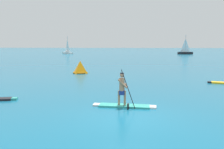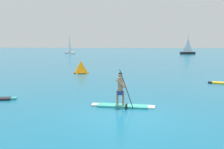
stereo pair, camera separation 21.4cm
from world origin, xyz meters
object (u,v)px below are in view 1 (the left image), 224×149
at_px(sailboat_left_horizon, 68,52).
at_px(sailboat_right_horizon, 185,52).
at_px(race_marker_buoy, 80,68).
at_px(paddleboarder_mid_center, 124,99).

xyz_separation_m(sailboat_left_horizon, sailboat_right_horizon, (38.25, 0.71, 0.07)).
bearing_deg(race_marker_buoy, sailboat_right_horizon, 69.15).
xyz_separation_m(race_marker_buoy, sailboat_left_horizon, (-17.60, 53.52, 0.15)).
relative_size(paddleboarder_mid_center, sailboat_left_horizon, 0.54).
distance_m(paddleboarder_mid_center, sailboat_left_horizon, 70.92).
distance_m(sailboat_left_horizon, sailboat_right_horizon, 38.26).
bearing_deg(sailboat_right_horizon, paddleboarder_mid_center, -114.44).
bearing_deg(sailboat_right_horizon, sailboat_left_horizon, 169.21).
bearing_deg(sailboat_left_horizon, paddleboarder_mid_center, 152.51).
distance_m(race_marker_buoy, sailboat_right_horizon, 58.03).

